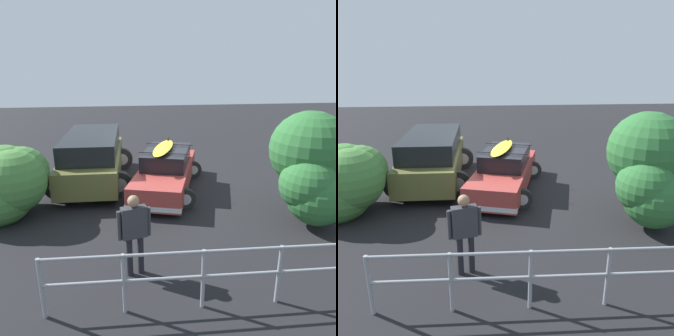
{
  "view_description": "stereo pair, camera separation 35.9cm",
  "coord_description": "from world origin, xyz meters",
  "views": [
    {
      "loc": [
        1.0,
        10.35,
        4.09
      ],
      "look_at": [
        -0.2,
        0.77,
        0.95
      ],
      "focal_mm": 35.0,
      "sensor_mm": 36.0,
      "label": 1
    },
    {
      "loc": [
        0.64,
        10.39,
        4.09
      ],
      "look_at": [
        -0.2,
        0.77,
        0.95
      ],
      "focal_mm": 35.0,
      "sensor_mm": 36.0,
      "label": 2
    }
  ],
  "objects": [
    {
      "name": "bush_near_right",
      "position": [
        4.34,
        1.67,
        0.95
      ],
      "size": [
        2.33,
        2.34,
        2.03
      ],
      "color": "brown",
      "rests_on": "ground"
    },
    {
      "name": "person_bystander",
      "position": [
        0.95,
        4.66,
        1.03
      ],
      "size": [
        0.65,
        0.29,
        1.71
      ],
      "color": "black",
      "rests_on": "ground"
    },
    {
      "name": "railing_fence",
      "position": [
        -1.51,
        5.79,
        0.73
      ],
      "size": [
        8.08,
        0.31,
        1.13
      ],
      "color": "gray",
      "rests_on": "ground"
    },
    {
      "name": "ground_plane",
      "position": [
        0.0,
        0.0,
        -0.01
      ],
      "size": [
        44.0,
        44.0,
        0.02
      ],
      "primitive_type": "cube",
      "color": "black",
      "rests_on": "ground"
    },
    {
      "name": "sedan_car",
      "position": [
        -0.21,
        0.13,
        0.63
      ],
      "size": [
        2.9,
        4.71,
        1.62
      ],
      "color": "#9E3833",
      "rests_on": "ground"
    },
    {
      "name": "suv_car",
      "position": [
        2.25,
        -0.89,
        0.91
      ],
      "size": [
        2.79,
        4.98,
        1.74
      ],
      "color": "brown",
      "rests_on": "ground"
    },
    {
      "name": "bush_near_left",
      "position": [
        -3.77,
        2.63,
        1.54
      ],
      "size": [
        2.11,
        2.72,
        2.91
      ],
      "color": "brown",
      "rests_on": "ground"
    }
  ]
}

